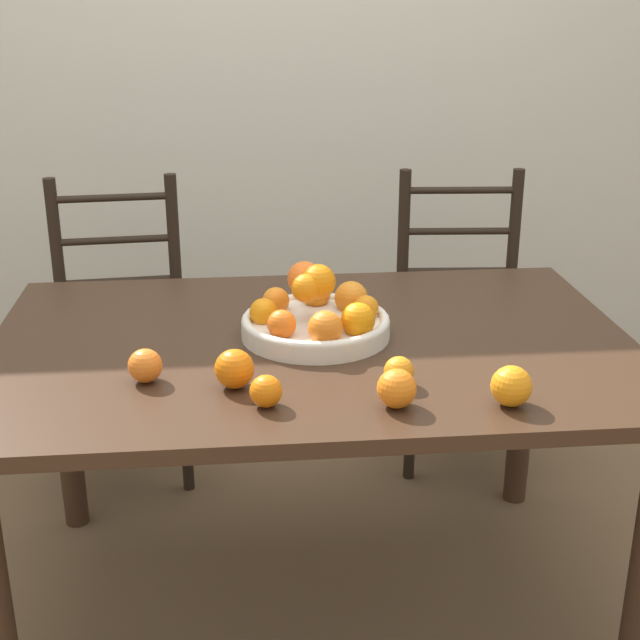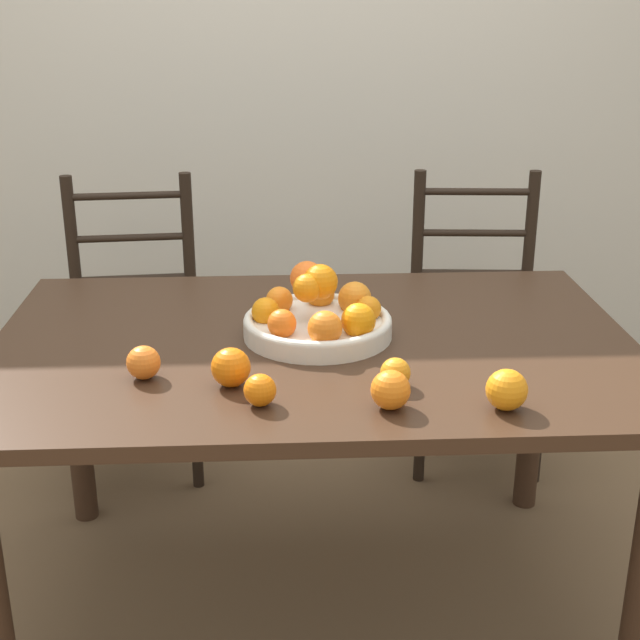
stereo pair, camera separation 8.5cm
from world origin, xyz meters
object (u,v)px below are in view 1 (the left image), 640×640
Objects in this scene: orange_loose_3 at (234,369)px; orange_loose_2 at (397,389)px; orange_loose_0 at (266,391)px; chair_left at (121,335)px; chair_right at (461,323)px; orange_loose_5 at (145,366)px; fruit_bowl at (317,317)px; orange_loose_1 at (399,371)px; orange_loose_4 at (511,386)px.

orange_loose_2 is at bearing -21.20° from orange_loose_3.
orange_loose_2 reaches higher than orange_loose_0.
chair_left and chair_right have the same top height.
orange_loose_3 reaches higher than orange_loose_5.
fruit_bowl is 0.45m from orange_loose_5.
orange_loose_1 is at bearing 14.44° from orange_loose_0.
fruit_bowl reaches higher than orange_loose_3.
orange_loose_5 is 0.08× the size of chair_left.
orange_loose_0 is (-0.14, -0.37, -0.02)m from fruit_bowl.
orange_loose_1 is at bearing -63.88° from fruit_bowl.
orange_loose_1 is at bearing 150.73° from orange_loose_4.
orange_loose_0 is at bearing -73.56° from chair_left.
fruit_bowl reaches higher than orange_loose_5.
orange_loose_0 is at bearing -29.98° from orange_loose_5.
chair_right is at bearing -4.36° from chair_left.
chair_right reaches higher than orange_loose_1.
chair_right is at bearing 53.88° from orange_loose_3.
fruit_bowl reaches higher than orange_loose_0.
orange_loose_2 is 0.96× the size of orange_loose_4.
orange_loose_1 is 0.07× the size of chair_right.
orange_loose_4 reaches higher than orange_loose_1.
orange_loose_2 is (-0.02, -0.10, 0.01)m from orange_loose_1.
chair_left is (-0.92, 1.18, -0.32)m from orange_loose_4.
orange_loose_2 reaches higher than orange_loose_1.
chair_left is at bearing -175.75° from chair_right.
fruit_bowl is 4.44× the size of orange_loose_2.
orange_loose_4 is (0.23, -0.01, 0.00)m from orange_loose_2.
fruit_bowl is 0.41m from orange_loose_2.
orange_loose_1 is 0.24m from orange_loose_4.
orange_loose_0 is at bearing 173.85° from orange_loose_2.
fruit_bowl is at bearing 116.12° from orange_loose_1.
orange_loose_2 is 0.08× the size of chair_left.
fruit_bowl is at bearing 69.69° from orange_loose_0.
orange_loose_0 is at bearing -57.39° from orange_loose_3.
orange_loose_1 is at bearing 76.95° from orange_loose_2.
orange_loose_2 is 1.29m from chair_right.
orange_loose_3 is at bearing -74.77° from chair_left.
orange_loose_3 is 1.33m from chair_right.
orange_loose_0 is at bearing -165.56° from orange_loose_1.
chair_right is (0.21, 1.18, -0.32)m from orange_loose_4.
orange_loose_0 is 0.79× the size of orange_loose_3.
orange_loose_4 is at bearing -3.73° from orange_loose_2.
orange_loose_3 is 0.09× the size of chair_right.
orange_loose_5 is (-0.74, 0.19, -0.01)m from orange_loose_4.
fruit_bowl reaches higher than orange_loose_1.
orange_loose_4 is at bearing -5.01° from orange_loose_0.
orange_loose_4 is at bearing -29.27° from orange_loose_1.
orange_loose_5 is (-0.39, -0.22, -0.01)m from fruit_bowl.
fruit_bowl is at bearing 30.23° from orange_loose_5.
chair_left reaches higher than orange_loose_4.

